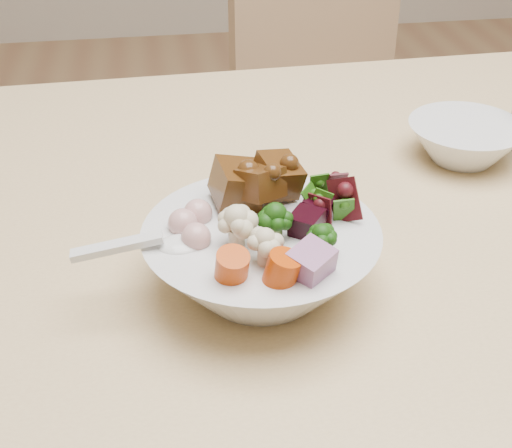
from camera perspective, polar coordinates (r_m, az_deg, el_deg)
The scene contains 4 objects.
chair_far at distance 1.63m, azimuth 6.78°, elevation 6.82°, with size 0.53×0.53×0.92m.
food_bowl at distance 0.68m, azimuth 0.53°, elevation -2.39°, with size 0.23×0.23×0.12m.
soup_spoon at distance 0.65m, azimuth -7.39°, elevation -1.78°, with size 0.12×0.03×0.02m.
side_bowl at distance 0.95m, azimuth 16.30°, elevation 6.34°, with size 0.15×0.15×0.05m, color silver, non-canonical shape.
Camera 1 is at (-0.46, -0.74, 1.23)m, focal length 50.00 mm.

